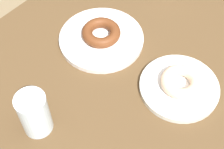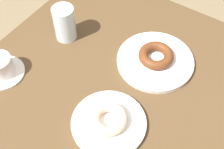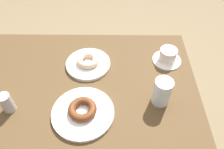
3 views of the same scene
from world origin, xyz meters
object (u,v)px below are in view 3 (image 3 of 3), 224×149
object	(u,v)px
plate_sugar_ring	(88,64)
sugar_jar	(7,103)
donut_chocolate_ring	(82,109)
coffee_cup	(168,56)
water_glass	(162,92)
donut_sugar_ring	(88,60)
plate_chocolate_ring	(83,113)

from	to	relation	value
plate_sugar_ring	sugar_jar	bearing A→B (deg)	-139.56
donut_chocolate_ring	coffee_cup	xyz separation A→B (m)	(0.36, 0.29, -0.00)
sugar_jar	coffee_cup	bearing A→B (deg)	22.94
donut_chocolate_ring	coffee_cup	bearing A→B (deg)	38.85
water_glass	sugar_jar	size ratio (longest dim) A/B	1.38
coffee_cup	donut_sugar_ring	bearing A→B (deg)	-174.87
donut_sugar_ring	water_glass	bearing A→B (deg)	-33.06
donut_chocolate_ring	sugar_jar	distance (m)	0.28
plate_sugar_ring	plate_chocolate_ring	distance (m)	0.26
water_glass	plate_chocolate_ring	bearing A→B (deg)	-168.05
water_glass	plate_sugar_ring	bearing A→B (deg)	146.94
plate_sugar_ring	water_glass	xyz separation A→B (m)	(0.30, -0.20, 0.05)
plate_sugar_ring	donut_chocolate_ring	size ratio (longest dim) A/B	1.87
coffee_cup	water_glass	bearing A→B (deg)	-105.36
donut_chocolate_ring	water_glass	size ratio (longest dim) A/B	0.92
coffee_cup	sugar_jar	size ratio (longest dim) A/B	1.54
plate_sugar_ring	donut_sugar_ring	size ratio (longest dim) A/B	1.99
plate_chocolate_ring	water_glass	size ratio (longest dim) A/B	2.03
plate_sugar_ring	plate_chocolate_ring	xyz separation A→B (m)	(0.00, -0.26, 0.00)
donut_chocolate_ring	coffee_cup	world-z (taller)	coffee_cup
plate_sugar_ring	plate_chocolate_ring	size ratio (longest dim) A/B	0.85
donut_chocolate_ring	sugar_jar	xyz separation A→B (m)	(-0.28, 0.02, 0.01)
water_glass	sugar_jar	bearing A→B (deg)	-175.57
plate_sugar_ring	plate_chocolate_ring	bearing A→B (deg)	-89.73
plate_sugar_ring	donut_sugar_ring	bearing A→B (deg)	0.00
plate_sugar_ring	coffee_cup	distance (m)	0.37
coffee_cup	donut_chocolate_ring	bearing A→B (deg)	-141.15
donut_sugar_ring	water_glass	distance (m)	0.36
donut_chocolate_ring	sugar_jar	world-z (taller)	sugar_jar
donut_sugar_ring	donut_chocolate_ring	world-z (taller)	donut_chocolate_ring
donut_sugar_ring	sugar_jar	size ratio (longest dim) A/B	1.19
coffee_cup	sugar_jar	world-z (taller)	sugar_jar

